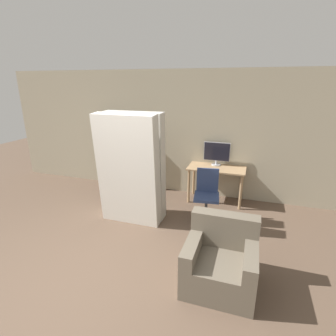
{
  "coord_description": "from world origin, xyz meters",
  "views": [
    {
      "loc": [
        1.87,
        -2.18,
        2.43
      ],
      "look_at": [
        0.56,
        1.82,
        1.05
      ],
      "focal_mm": 28.0,
      "sensor_mm": 36.0,
      "label": 1
    }
  ],
  "objects_px": {
    "office_chair": "(206,200)",
    "mattress_near": "(128,171)",
    "bookshelf": "(113,152)",
    "mattress_far": "(136,166)",
    "monitor": "(217,153)",
    "armchair": "(221,261)"
  },
  "relations": [
    {
      "from": "armchair",
      "to": "mattress_near",
      "type": "bearing_deg",
      "value": 149.54
    },
    {
      "from": "office_chair",
      "to": "bookshelf",
      "type": "relative_size",
      "value": 0.56
    },
    {
      "from": "monitor",
      "to": "office_chair",
      "type": "distance_m",
      "value": 1.21
    },
    {
      "from": "bookshelf",
      "to": "mattress_far",
      "type": "relative_size",
      "value": 0.87
    },
    {
      "from": "monitor",
      "to": "office_chair",
      "type": "bearing_deg",
      "value": -90.14
    },
    {
      "from": "monitor",
      "to": "office_chair",
      "type": "relative_size",
      "value": 0.58
    },
    {
      "from": "monitor",
      "to": "mattress_near",
      "type": "distance_m",
      "value": 2.01
    },
    {
      "from": "mattress_near",
      "to": "monitor",
      "type": "bearing_deg",
      "value": 50.27
    },
    {
      "from": "bookshelf",
      "to": "mattress_near",
      "type": "xyz_separation_m",
      "value": [
        1.19,
        -1.55,
        0.14
      ]
    },
    {
      "from": "monitor",
      "to": "mattress_far",
      "type": "xyz_separation_m",
      "value": [
        -1.29,
        -1.26,
        -0.04
      ]
    },
    {
      "from": "armchair",
      "to": "office_chair",
      "type": "bearing_deg",
      "value": 106.62
    },
    {
      "from": "office_chair",
      "to": "mattress_near",
      "type": "xyz_separation_m",
      "value": [
        -1.28,
        -0.52,
        0.59
      ]
    },
    {
      "from": "mattress_near",
      "to": "armchair",
      "type": "height_order",
      "value": "mattress_near"
    },
    {
      "from": "mattress_far",
      "to": "mattress_near",
      "type": "bearing_deg",
      "value": -90.0
    },
    {
      "from": "bookshelf",
      "to": "armchair",
      "type": "bearing_deg",
      "value": -41.24
    },
    {
      "from": "monitor",
      "to": "mattress_far",
      "type": "height_order",
      "value": "mattress_far"
    },
    {
      "from": "bookshelf",
      "to": "mattress_far",
      "type": "bearing_deg",
      "value": -46.55
    },
    {
      "from": "office_chair",
      "to": "bookshelf",
      "type": "distance_m",
      "value": 2.72
    },
    {
      "from": "monitor",
      "to": "bookshelf",
      "type": "height_order",
      "value": "bookshelf"
    },
    {
      "from": "office_chair",
      "to": "armchair",
      "type": "xyz_separation_m",
      "value": [
        0.46,
        -1.54,
        -0.07
      ]
    },
    {
      "from": "office_chair",
      "to": "bookshelf",
      "type": "height_order",
      "value": "bookshelf"
    },
    {
      "from": "monitor",
      "to": "armchair",
      "type": "distance_m",
      "value": 2.71
    }
  ]
}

